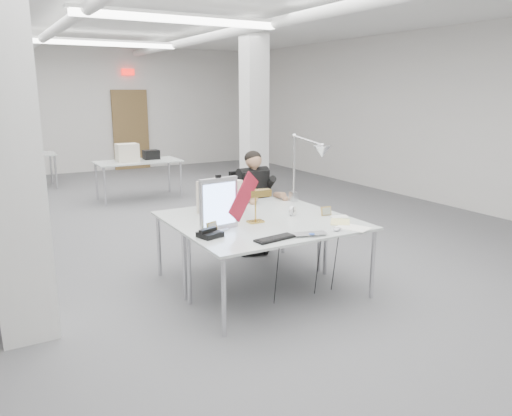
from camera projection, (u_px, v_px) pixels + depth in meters
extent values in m
cube|color=#545557|center=(188.00, 239.00, 7.18)|extent=(10.00, 14.00, 0.02)
cube|color=white|center=(181.00, 1.00, 6.44)|extent=(10.00, 14.00, 0.02)
cube|color=silver|center=(82.00, 110.00, 12.74)|extent=(10.00, 0.02, 3.20)
cube|color=silver|center=(438.00, 117.00, 9.23)|extent=(0.02, 14.00, 3.20)
cube|color=white|center=(10.00, 152.00, 4.01)|extent=(0.45, 0.45, 3.20)
cube|color=white|center=(254.00, 115.00, 10.13)|extent=(0.45, 0.45, 3.20)
cube|color=brown|center=(131.00, 130.00, 13.39)|extent=(0.95, 0.08, 2.10)
cube|color=red|center=(128.00, 72.00, 13.01)|extent=(0.32, 0.06, 0.16)
cylinder|color=silver|center=(86.00, 9.00, 5.91)|extent=(0.16, 13.60, 0.16)
cylinder|color=silver|center=(273.00, 23.00, 7.16)|extent=(0.16, 13.60, 0.16)
cube|color=white|center=(181.00, 20.00, 6.50)|extent=(2.80, 0.14, 0.08)
cube|color=white|center=(107.00, 44.00, 9.88)|extent=(2.80, 0.14, 0.08)
cube|color=silver|center=(283.00, 230.00, 4.90)|extent=(1.80, 0.90, 0.02)
cube|color=silver|center=(240.00, 212.00, 5.66)|extent=(1.80, 0.90, 0.02)
cube|color=silver|center=(138.00, 161.00, 9.64)|extent=(1.60, 0.80, 0.02)
cube|color=silver|center=(15.00, 155.00, 10.54)|extent=(1.60, 0.80, 0.02)
cube|color=silver|center=(219.00, 204.00, 4.83)|extent=(0.42, 0.09, 0.51)
cube|color=maroon|center=(244.00, 197.00, 4.91)|extent=(0.43, 0.18, 0.49)
cube|color=black|center=(275.00, 239.00, 4.55)|extent=(0.42, 0.19, 0.02)
imported|color=#B0B0B5|center=(312.00, 236.00, 4.63)|extent=(0.36, 0.28, 0.02)
ellipsoid|color=silver|center=(337.00, 229.00, 4.82)|extent=(0.10, 0.08, 0.04)
cube|color=black|center=(210.00, 234.00, 4.63)|extent=(0.24, 0.23, 0.05)
cube|color=#A38B46|center=(212.00, 227.00, 4.77)|extent=(0.14, 0.08, 0.11)
cube|color=tan|center=(326.00, 211.00, 5.42)|extent=(0.13, 0.05, 0.10)
cylinder|color=silver|center=(293.00, 211.00, 5.41)|extent=(0.11, 0.07, 0.11)
cube|color=white|center=(353.00, 228.00, 4.94)|extent=(0.32, 0.37, 0.01)
cube|color=#DED585|center=(340.00, 222.00, 5.15)|extent=(0.32, 0.33, 0.01)
cube|color=silver|center=(339.00, 217.00, 5.37)|extent=(0.22, 0.19, 0.01)
cube|color=beige|center=(220.00, 197.00, 5.52)|extent=(0.49, 0.48, 0.36)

